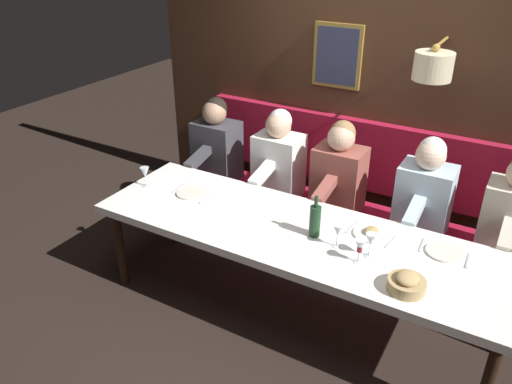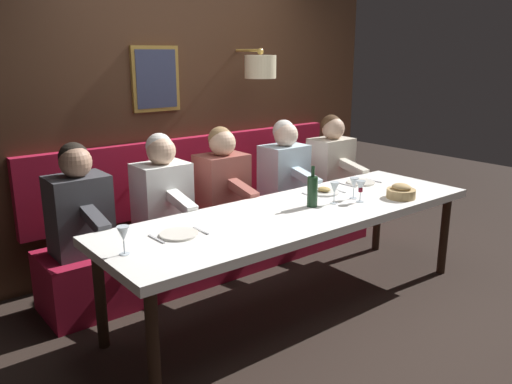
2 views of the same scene
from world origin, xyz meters
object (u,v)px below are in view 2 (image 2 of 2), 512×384
(wine_glass_0, at_px, (354,184))
(wine_bottle, at_px, (312,191))
(diner_nearest, at_px, (331,158))
(wine_glass_2, at_px, (334,188))
(diner_farthest, at_px, (79,203))
(diner_near, at_px, (285,167))
(wine_glass_3, at_px, (361,187))
(dining_table, at_px, (298,218))
(wine_glass_1, at_px, (123,234))
(diner_far, at_px, (162,188))
(bread_bowl, at_px, (401,192))
(diner_middle, at_px, (222,178))

(wine_glass_0, xyz_separation_m, wine_bottle, (0.05, 0.40, -0.00))
(diner_nearest, distance_m, wine_glass_2, 1.33)
(diner_nearest, height_order, diner_farthest, same)
(diner_nearest, distance_m, wine_bottle, 1.43)
(diner_near, bearing_deg, wine_glass_2, 160.21)
(diner_near, xyz_separation_m, wine_glass_3, (-1.02, 0.15, 0.04))
(wine_glass_3, bearing_deg, diner_nearest, -36.87)
(dining_table, xyz_separation_m, wine_glass_1, (-0.01, 1.33, 0.18))
(diner_near, height_order, diner_far, same)
(dining_table, distance_m, wine_glass_0, 0.56)
(wine_glass_2, relative_size, wine_glass_3, 1.00)
(diner_near, bearing_deg, wine_glass_1, 114.21)
(diner_far, bearing_deg, diner_nearest, -90.00)
(bread_bowl, bearing_deg, wine_glass_1, 83.22)
(wine_glass_3, bearing_deg, wine_glass_0, -20.62)
(diner_nearest, distance_m, diner_far, 1.87)
(diner_far, xyz_separation_m, wine_glass_1, (-0.89, 0.73, 0.04))
(diner_farthest, bearing_deg, wine_glass_3, -120.27)
(dining_table, xyz_separation_m, diner_near, (0.88, -0.65, 0.13))
(diner_nearest, distance_m, wine_glass_1, 2.75)
(diner_near, xyz_separation_m, bread_bowl, (-1.15, -0.18, -0.03))
(wine_bottle, bearing_deg, diner_farthest, 57.62)
(diner_nearest, bearing_deg, diner_middle, 90.00)
(diner_nearest, height_order, diner_far, same)
(dining_table, height_order, wine_glass_2, wine_glass_2)
(diner_middle, relative_size, wine_glass_2, 4.82)
(wine_glass_1, height_order, bread_bowl, wine_glass_1)
(wine_glass_0, distance_m, wine_glass_2, 0.22)
(diner_nearest, distance_m, diner_farthest, 2.52)
(dining_table, distance_m, wine_glass_3, 0.55)
(diner_far, xyz_separation_m, wine_glass_3, (-1.02, -1.10, 0.04))
(diner_far, height_order, wine_glass_2, diner_far)
(diner_far, height_order, wine_glass_3, diner_far)
(diner_farthest, bearing_deg, diner_near, -90.00)
(diner_middle, xyz_separation_m, diner_farthest, (0.00, 1.21, 0.00))
(dining_table, relative_size, bread_bowl, 13.25)
(dining_table, xyz_separation_m, diner_nearest, (0.88, -1.27, 0.13))
(diner_farthest, xyz_separation_m, wine_glass_3, (-1.02, -1.75, 0.04))
(diner_nearest, relative_size, wine_glass_1, 4.82)
(diner_middle, bearing_deg, diner_nearest, -90.00)
(wine_glass_1, bearing_deg, dining_table, -89.61)
(diner_farthest, bearing_deg, wine_bottle, -122.38)
(dining_table, bearing_deg, wine_bottle, -89.75)
(wine_glass_3, bearing_deg, dining_table, 74.17)
(wine_bottle, distance_m, bread_bowl, 0.75)
(dining_table, relative_size, wine_glass_2, 17.78)
(wine_bottle, bearing_deg, diner_far, 40.04)
(bread_bowl, bearing_deg, diner_middle, 37.25)
(diner_nearest, bearing_deg, diner_near, 90.00)
(diner_middle, bearing_deg, wine_glass_0, -148.02)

